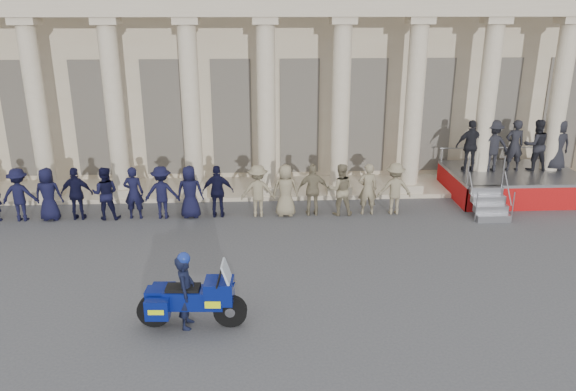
{
  "coord_description": "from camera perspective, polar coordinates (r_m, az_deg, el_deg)",
  "views": [
    {
      "loc": [
        1.06,
        -11.42,
        6.73
      ],
      "look_at": [
        1.82,
        3.44,
        1.6
      ],
      "focal_mm": 35.0,
      "sensor_mm": 36.0,
      "label": 1
    }
  ],
  "objects": [
    {
      "name": "building",
      "position": [
        26.28,
        -5.4,
        14.13
      ],
      "size": [
        40.0,
        12.5,
        9.0
      ],
      "color": "#BCAB8D",
      "rests_on": "ground"
    },
    {
      "name": "officer_rank",
      "position": [
        19.05,
        -17.36,
        0.23
      ],
      "size": [
        19.57,
        0.66,
        1.75
      ],
      "color": "black",
      "rests_on": "ground"
    },
    {
      "name": "reviewing_stand",
      "position": [
        21.8,
        21.88,
        3.84
      ],
      "size": [
        4.54,
        4.28,
        2.78
      ],
      "color": "gray",
      "rests_on": "ground"
    },
    {
      "name": "rider",
      "position": [
        12.42,
        -10.35,
        -9.43
      ],
      "size": [
        0.43,
        0.63,
        1.76
      ],
      "rotation": [
        0.0,
        0.0,
        1.52
      ],
      "color": "black",
      "rests_on": "ground"
    },
    {
      "name": "ground",
      "position": [
        13.3,
        -7.26,
        -11.55
      ],
      "size": [
        90.0,
        90.0,
        0.0
      ],
      "primitive_type": "plane",
      "color": "#414143",
      "rests_on": "ground"
    },
    {
      "name": "motorcycle",
      "position": [
        12.5,
        -9.68,
        -10.29
      ],
      "size": [
        2.4,
        0.99,
        1.54
      ],
      "rotation": [
        0.0,
        0.0,
        -0.05
      ],
      "color": "black",
      "rests_on": "ground"
    }
  ]
}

